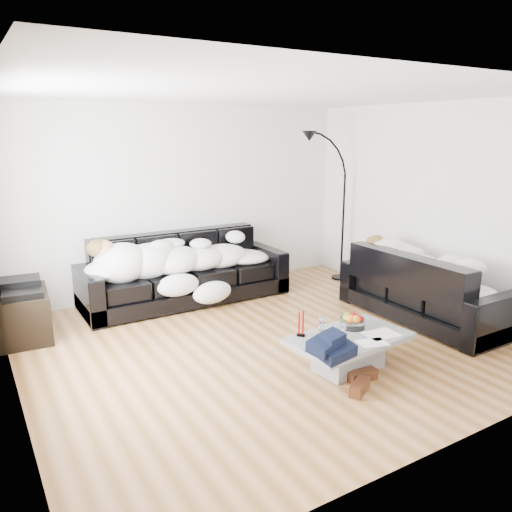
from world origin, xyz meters
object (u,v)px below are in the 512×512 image
sofa_back (185,269)px  shoes (361,381)px  sofa_right (425,286)px  wine_glass_b (321,333)px  candle_right (303,324)px  sleeper_back (186,255)px  coffee_table (349,352)px  stereo (20,286)px  fruit_bowl (352,320)px  candle_left (299,324)px  floor_lamp (343,216)px  sleeper_right (426,268)px  wine_glass_a (322,326)px  av_cabinet (23,315)px

sofa_back → shoes: bearing=-82.3°
sofa_right → wine_glass_b: (-1.99, -0.52, 0.00)m
candle_right → shoes: (0.25, -0.55, -0.41)m
sleeper_back → candle_right: size_ratio=9.03×
coffee_table → stereo: 3.56m
wine_glass_b → shoes: 0.55m
fruit_bowl → candle_left: 0.59m
sofa_back → floor_lamp: bearing=-6.1°
coffee_table → candle_right: candle_right is taller
sofa_back → fruit_bowl: 2.63m
sofa_right → fruit_bowl: sofa_right is taller
sleeper_right → coffee_table: sleeper_right is taller
fruit_bowl → candle_right: size_ratio=0.97×
wine_glass_a → coffee_table: bearing=-35.1°
sleeper_back → av_cabinet: sleeper_back is taller
fruit_bowl → av_cabinet: size_ratio=0.32×
wine_glass_b → candle_right: (-0.08, 0.18, 0.05)m
fruit_bowl → stereo: stereo is taller
sleeper_back → sofa_back: bearing=90.0°
candle_left → wine_glass_b: bearing=-64.0°
sleeper_right → wine_glass_a: sleeper_right is taller
sofa_right → wine_glass_b: size_ratio=12.45×
shoes → av_cabinet: av_cabinet is taller
wine_glass_a → candle_left: bearing=154.3°
sleeper_right → wine_glass_a: size_ratio=9.36×
wine_glass_a → candle_left: 0.23m
sofa_right → av_cabinet: size_ratio=2.67×
sleeper_right → stereo: (-4.27, 1.85, -0.04)m
wine_glass_a → av_cabinet: av_cabinet is taller
candle_left → av_cabinet: candle_left is taller
sofa_back → wine_glass_b: bearing=-85.0°
coffee_table → fruit_bowl: bearing=42.1°
sleeper_back → candle_left: sleeper_back is taller
sofa_back → shoes: 3.06m
sleeper_right → sleeper_back: bearing=47.1°
wine_glass_a → fruit_bowl: bearing=-0.4°
sleeper_right → fruit_bowl: 1.59m
sofa_right → coffee_table: 1.79m
sofa_right → candle_left: size_ratio=8.69×
sleeper_right → fruit_bowl: size_ratio=7.12×
sofa_right → wine_glass_a: bearing=102.2°
wine_glass_a → floor_lamp: 3.18m
wine_glass_a → wine_glass_b: 0.15m
coffee_table → shoes: bearing=-112.6°
sofa_back → sleeper_right: size_ratio=1.54×
coffee_table → wine_glass_b: 0.41m
av_cabinet → stereo: size_ratio=1.77×
stereo → floor_lamp: size_ratio=0.22×
coffee_table → wine_glass_b: (-0.32, 0.04, 0.25)m
sleeper_back → shoes: bearing=-82.2°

